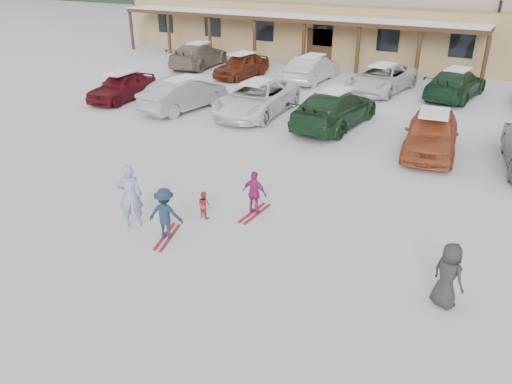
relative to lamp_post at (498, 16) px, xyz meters
The scene contains 19 objects.
ground 24.96m from the lamp_post, 98.23° to the right, with size 160.00×160.00×0.00m, color white.
lamp_post is the anchor object (origin of this frame).
adult_skier 25.95m from the lamp_post, 103.81° to the right, with size 0.65×0.43×1.78m, color #8997C1.
toddler_red 24.42m from the lamp_post, 101.27° to the right, with size 0.38×0.30×0.78m, color #CA343E.
child_navy 25.79m from the lamp_post, 101.13° to the right, with size 0.90×0.52×1.39m, color #1B2B3F.
skis_child_navy 25.87m from the lamp_post, 101.13° to the right, with size 0.20×1.40×0.03m, color maroon.
child_magenta 23.36m from the lamp_post, 98.92° to the right, with size 0.76×0.32×1.30m, color #A1266D.
skis_child_magenta 23.44m from the lamp_post, 98.92° to the right, with size 0.20×1.40×0.03m, color maroon.
bystander_dark 24.76m from the lamp_post, 85.70° to the right, with size 0.72×0.47×1.47m, color #2A292C.
parked_car_0 21.96m from the lamp_post, 135.01° to the right, with size 1.64×4.07×1.39m, color #590F17.
parked_car_1 19.43m from the lamp_post, 127.15° to the right, with size 1.59×4.55×1.50m, color #99989D.
parked_car_2 16.74m from the lamp_post, 120.13° to the right, with size 2.47×5.36×1.49m, color white.
parked_car_3 15.20m from the lamp_post, 107.67° to the right, with size 2.17×5.33×1.55m, color #1C3E23.
parked_car_4 15.79m from the lamp_post, 91.10° to the right, with size 1.81×4.50×1.53m, color #A9512B.
parked_car_7 18.26m from the lamp_post, 157.78° to the right, with size 2.14×5.26×1.53m, color gray.
parked_car_8 15.35m from the lamp_post, 147.98° to the right, with size 1.65×4.10×1.40m, color maroon.
parked_car_9 11.48m from the lamp_post, 140.71° to the right, with size 1.57×4.51×1.49m, color #BABABE.
parked_car_10 9.10m from the lamp_post, 121.18° to the right, with size 2.36×5.12×1.42m, color silver.
parked_car_11 7.47m from the lamp_post, 96.91° to the right, with size 2.05×5.05×1.47m, color #173C23.
Camera 1 is at (6.05, -9.37, 6.66)m, focal length 35.00 mm.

